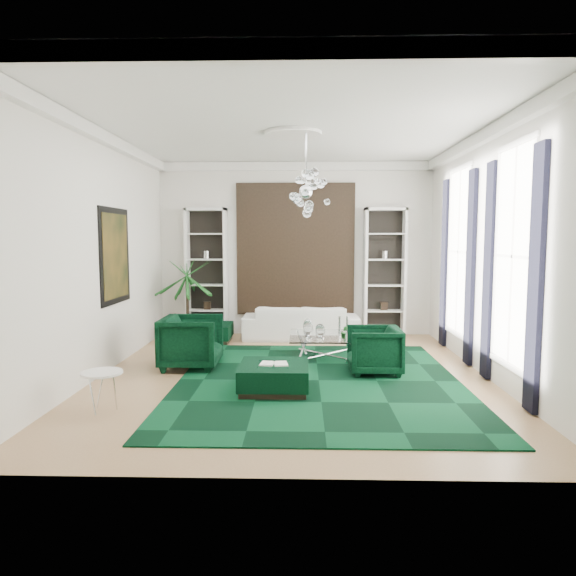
{
  "coord_description": "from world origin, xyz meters",
  "views": [
    {
      "loc": [
        0.14,
        -7.9,
        2.14
      ],
      "look_at": [
        -0.08,
        0.5,
        1.33
      ],
      "focal_mm": 32.0,
      "sensor_mm": 36.0,
      "label": 1
    }
  ],
  "objects_px": {
    "armchair_left": "(191,342)",
    "side_table": "(103,392)",
    "coffee_table": "(325,347)",
    "ottoman_side": "(211,333)",
    "palm": "(187,288)",
    "ottoman_front": "(274,378)",
    "sofa": "(301,322)",
    "armchair_right": "(374,350)"
  },
  "relations": [
    {
      "from": "armchair_left",
      "to": "side_table",
      "type": "bearing_deg",
      "value": 163.17
    },
    {
      "from": "coffee_table",
      "to": "ottoman_side",
      "type": "relative_size",
      "value": 1.47
    },
    {
      "from": "ottoman_side",
      "to": "palm",
      "type": "relative_size",
      "value": 0.38
    },
    {
      "from": "palm",
      "to": "coffee_table",
      "type": "bearing_deg",
      "value": -30.91
    },
    {
      "from": "ottoman_front",
      "to": "sofa",
      "type": "bearing_deg",
      "value": 84.45
    },
    {
      "from": "ottoman_side",
      "to": "side_table",
      "type": "distance_m",
      "value": 4.33
    },
    {
      "from": "ottoman_side",
      "to": "sofa",
      "type": "bearing_deg",
      "value": 12.28
    },
    {
      "from": "sofa",
      "to": "side_table",
      "type": "distance_m",
      "value": 5.3
    },
    {
      "from": "sofa",
      "to": "ottoman_front",
      "type": "relative_size",
      "value": 2.55
    },
    {
      "from": "palm",
      "to": "armchair_right",
      "type": "bearing_deg",
      "value": -36.54
    },
    {
      "from": "armchair_right",
      "to": "palm",
      "type": "bearing_deg",
      "value": -126.54
    },
    {
      "from": "armchair_left",
      "to": "palm",
      "type": "bearing_deg",
      "value": 13.98
    },
    {
      "from": "sofa",
      "to": "armchair_left",
      "type": "relative_size",
      "value": 2.55
    },
    {
      "from": "armchair_left",
      "to": "armchair_right",
      "type": "xyz_separation_m",
      "value": [
        2.97,
        -0.28,
        -0.06
      ]
    },
    {
      "from": "armchair_left",
      "to": "sofa",
      "type": "bearing_deg",
      "value": -35.44
    },
    {
      "from": "sofa",
      "to": "coffee_table",
      "type": "relative_size",
      "value": 1.95
    },
    {
      "from": "armchair_left",
      "to": "palm",
      "type": "distance_m",
      "value": 2.52
    },
    {
      "from": "sofa",
      "to": "armchair_right",
      "type": "xyz_separation_m",
      "value": [
        1.17,
        -2.82,
        0.02
      ]
    },
    {
      "from": "armchair_right",
      "to": "coffee_table",
      "type": "xyz_separation_m",
      "value": [
        -0.73,
        0.95,
        -0.16
      ]
    },
    {
      "from": "armchair_right",
      "to": "side_table",
      "type": "distance_m",
      "value": 4.08
    },
    {
      "from": "armchair_left",
      "to": "ottoman_front",
      "type": "distance_m",
      "value": 1.93
    },
    {
      "from": "side_table",
      "to": "sofa",
      "type": "bearing_deg",
      "value": 62.36
    },
    {
      "from": "coffee_table",
      "to": "side_table",
      "type": "bearing_deg",
      "value": -135.76
    },
    {
      "from": "ottoman_side",
      "to": "coffee_table",
      "type": "bearing_deg",
      "value": -32.45
    },
    {
      "from": "ottoman_side",
      "to": "ottoman_front",
      "type": "xyz_separation_m",
      "value": [
        1.5,
        -3.39,
        0.0
      ]
    },
    {
      "from": "side_table",
      "to": "armchair_right",
      "type": "bearing_deg",
      "value": 27.32
    },
    {
      "from": "armchair_right",
      "to": "palm",
      "type": "xyz_separation_m",
      "value": [
        -3.56,
        2.64,
        0.73
      ]
    },
    {
      "from": "sofa",
      "to": "ottoman_side",
      "type": "bearing_deg",
      "value": 12.28
    },
    {
      "from": "ottoman_front",
      "to": "palm",
      "type": "bearing_deg",
      "value": 119.19
    },
    {
      "from": "sofa",
      "to": "armchair_left",
      "type": "bearing_deg",
      "value": 54.56
    },
    {
      "from": "coffee_table",
      "to": "ottoman_front",
      "type": "distance_m",
      "value": 2.09
    },
    {
      "from": "ottoman_side",
      "to": "armchair_left",
      "type": "bearing_deg",
      "value": -88.28
    },
    {
      "from": "ottoman_side",
      "to": "side_table",
      "type": "bearing_deg",
      "value": -97.81
    },
    {
      "from": "coffee_table",
      "to": "side_table",
      "type": "distance_m",
      "value": 4.04
    },
    {
      "from": "ottoman_front",
      "to": "armchair_left",
      "type": "bearing_deg",
      "value": 138.66
    },
    {
      "from": "armchair_right",
      "to": "ottoman_side",
      "type": "relative_size",
      "value": 0.97
    },
    {
      "from": "sofa",
      "to": "armchair_right",
      "type": "relative_size",
      "value": 2.96
    },
    {
      "from": "armchair_left",
      "to": "palm",
      "type": "relative_size",
      "value": 0.43
    },
    {
      "from": "side_table",
      "to": "palm",
      "type": "distance_m",
      "value": 4.59
    },
    {
      "from": "ottoman_front",
      "to": "side_table",
      "type": "height_order",
      "value": "side_table"
    },
    {
      "from": "sofa",
      "to": "ottoman_front",
      "type": "bearing_deg",
      "value": 84.45
    },
    {
      "from": "sofa",
      "to": "side_table",
      "type": "height_order",
      "value": "sofa"
    }
  ]
}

